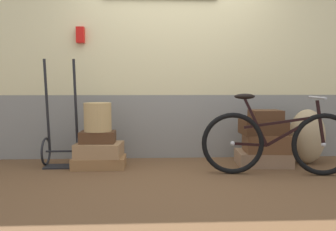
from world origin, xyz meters
The scene contains 13 objects.
ground centered at (0.00, 0.00, -0.03)m, with size 10.23×5.20×0.06m, color brown.
station_building centered at (0.01, 0.85, 1.34)m, with size 8.23×0.74×2.67m.
suitcase_0 centered at (-0.95, 0.25, 0.06)m, with size 0.61×0.38×0.13m, color olive.
suitcase_1 centered at (-0.95, 0.26, 0.21)m, with size 0.53×0.38×0.16m, color #9E754C.
suitcase_2 centered at (-0.96, 0.26, 0.36)m, with size 0.40×0.27×0.14m, color #4C2D19.
suitcase_3 centered at (1.02, 0.29, 0.08)m, with size 0.62×0.46×0.17m, color #937051.
suitcase_4 centered at (1.05, 0.25, 0.27)m, with size 0.51×0.39×0.21m, color brown.
suitcase_5 centered at (1.00, 0.26, 0.47)m, with size 0.51×0.35×0.17m, color #4C2D19.
suitcase_6 centered at (1.03, 0.27, 0.61)m, with size 0.35×0.30×0.11m, color #4C2D19.
wicker_basket centered at (-0.96, 0.27, 0.60)m, with size 0.32×0.32×0.33m, color tan.
luggage_trolley centered at (-1.41, 0.38, 0.27)m, with size 0.43×0.39×1.27m.
burlap_sack centered at (1.59, 0.35, 0.34)m, with size 0.44×0.37×0.67m, color tan.
bicycle centered at (1.02, -0.17, 0.36)m, with size 1.62×0.46×0.88m.
Camera 1 is at (-0.33, -3.65, 0.94)m, focal length 35.73 mm.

